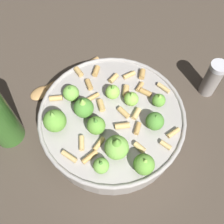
# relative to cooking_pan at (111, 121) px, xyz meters

# --- Properties ---
(ground_plane) EXTENTS (2.40, 2.40, 0.00)m
(ground_plane) POSITION_rel_cooking_pan_xyz_m (0.00, -0.00, -0.04)
(ground_plane) COLOR #42382D
(cooking_pan) EXTENTS (0.31, 0.31, 0.13)m
(cooking_pan) POSITION_rel_cooking_pan_xyz_m (0.00, 0.00, 0.00)
(cooking_pan) COLOR #9E9993
(cooking_pan) RESTS_ON ground
(pepper_shaker) EXTENTS (0.04, 0.04, 0.10)m
(pepper_shaker) POSITION_rel_cooking_pan_xyz_m (-0.05, -0.26, 0.01)
(pepper_shaker) COLOR gray
(pepper_shaker) RESTS_ON ground
(wooden_spoon) EXTENTS (0.04, 0.20, 0.02)m
(wooden_spoon) POSITION_rel_cooking_pan_xyz_m (0.18, 0.03, -0.04)
(wooden_spoon) COLOR #B2844C
(wooden_spoon) RESTS_ON ground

